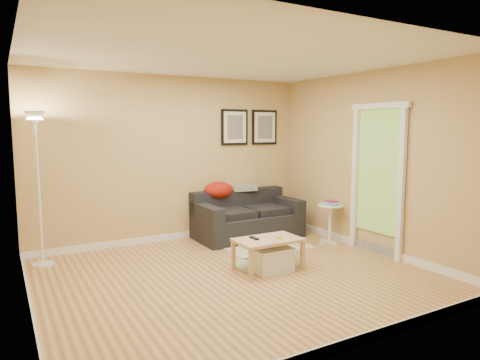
{
  "coord_description": "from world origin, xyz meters",
  "views": [
    {
      "loc": [
        -2.43,
        -4.41,
        1.77
      ],
      "look_at": [
        0.55,
        0.85,
        1.05
      ],
      "focal_mm": 32.06,
      "sensor_mm": 36.0,
      "label": 1
    }
  ],
  "objects_px": {
    "coffee_table": "(268,254)",
    "book_stack": "(332,203)",
    "side_table": "(330,224)",
    "floor_lamp": "(39,194)",
    "storage_bin": "(272,259)",
    "sofa": "(248,215)"
  },
  "relations": [
    {
      "from": "sofa",
      "to": "book_stack",
      "type": "bearing_deg",
      "value": -45.02
    },
    {
      "from": "side_table",
      "to": "floor_lamp",
      "type": "height_order",
      "value": "floor_lamp"
    },
    {
      "from": "sofa",
      "to": "storage_bin",
      "type": "xyz_separation_m",
      "value": [
        -0.61,
        -1.61,
        -0.22
      ]
    },
    {
      "from": "side_table",
      "to": "book_stack",
      "type": "height_order",
      "value": "book_stack"
    },
    {
      "from": "storage_bin",
      "to": "coffee_table",
      "type": "bearing_deg",
      "value": 115.81
    },
    {
      "from": "storage_bin",
      "to": "side_table",
      "type": "height_order",
      "value": "side_table"
    },
    {
      "from": "sofa",
      "to": "side_table",
      "type": "height_order",
      "value": "sofa"
    },
    {
      "from": "storage_bin",
      "to": "side_table",
      "type": "bearing_deg",
      "value": 23.78
    },
    {
      "from": "sofa",
      "to": "book_stack",
      "type": "relative_size",
      "value": 8.01
    },
    {
      "from": "storage_bin",
      "to": "floor_lamp",
      "type": "bearing_deg",
      "value": 146.27
    },
    {
      "from": "storage_bin",
      "to": "side_table",
      "type": "distance_m",
      "value": 1.69
    },
    {
      "from": "coffee_table",
      "to": "floor_lamp",
      "type": "relative_size",
      "value": 0.41
    },
    {
      "from": "book_stack",
      "to": "coffee_table",
      "type": "bearing_deg",
      "value": -166.95
    },
    {
      "from": "side_table",
      "to": "floor_lamp",
      "type": "bearing_deg",
      "value": 166.4
    },
    {
      "from": "sofa",
      "to": "side_table",
      "type": "relative_size",
      "value": 2.81
    },
    {
      "from": "coffee_table",
      "to": "side_table",
      "type": "distance_m",
      "value": 1.69
    },
    {
      "from": "storage_bin",
      "to": "side_table",
      "type": "xyz_separation_m",
      "value": [
        1.54,
        0.68,
        0.15
      ]
    },
    {
      "from": "floor_lamp",
      "to": "storage_bin",
      "type": "bearing_deg",
      "value": -33.73
    },
    {
      "from": "coffee_table",
      "to": "floor_lamp",
      "type": "height_order",
      "value": "floor_lamp"
    },
    {
      "from": "side_table",
      "to": "coffee_table",
      "type": "bearing_deg",
      "value": -158.05
    },
    {
      "from": "coffee_table",
      "to": "book_stack",
      "type": "distance_m",
      "value": 1.75
    },
    {
      "from": "coffee_table",
      "to": "side_table",
      "type": "height_order",
      "value": "side_table"
    }
  ]
}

